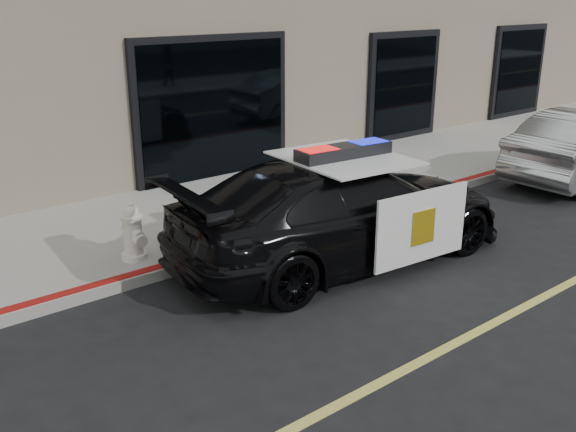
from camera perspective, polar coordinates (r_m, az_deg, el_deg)
ground at (r=9.25m, az=23.78°, el=-5.49°), size 120.00×120.00×0.00m
sidewalk_n at (r=12.27m, az=1.88°, el=2.48°), size 60.00×3.50×0.15m
police_car at (r=8.99m, az=4.86°, el=0.59°), size 3.00×5.47×1.67m
fire_hydrant at (r=8.95m, az=-13.60°, el=-1.53°), size 0.36×0.49×0.79m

